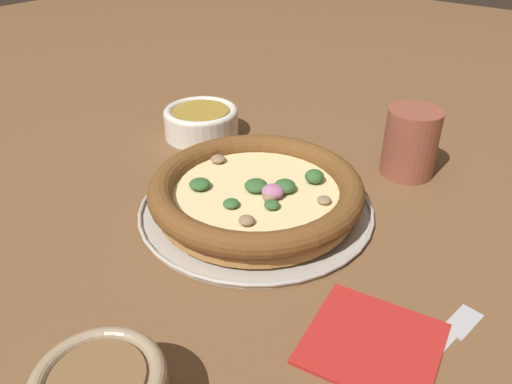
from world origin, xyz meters
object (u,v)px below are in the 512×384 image
Objects in this scene: pizza_tray at (256,208)px; pizza at (256,191)px; bowl_near at (201,121)px; napkin at (373,342)px; fork at (436,350)px; drinking_cup at (411,143)px.

pizza reaches higher than pizza_tray.
pizza_tray is at bearing 59.99° from bowl_near.
bowl_near reaches higher than pizza_tray.
napkin is (0.11, 0.22, -0.03)m from pizza.
fork is (0.08, 0.27, -0.00)m from pizza_tray.
pizza is 2.22× the size of bowl_near.
bowl_near is (-0.12, -0.21, 0.02)m from pizza_tray.
pizza is 2.03× the size of napkin.
pizza is at bearing 81.62° from fork.
pizza_tray is at bearing -115.92° from napkin.
fork is (0.08, 0.27, -0.03)m from pizza.
napkin is (0.11, 0.22, -0.00)m from pizza_tray.
napkin is at bearing 19.07° from drinking_cup.
drinking_cup is 0.73× the size of napkin.
bowl_near is at bearing -74.21° from drinking_cup.
drinking_cup is (-0.22, 0.11, 0.05)m from pizza_tray.
pizza is 0.28m from fork.
pizza_tray is at bearing 81.64° from fork.
napkin is 0.06m from fork.
fork is (0.30, 0.16, -0.05)m from drinking_cup.
drinking_cup is at bearing 152.83° from pizza.
pizza reaches higher than napkin.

